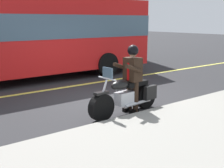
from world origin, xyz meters
TOP-DOWN VIEW (x-y plane):
  - ground_plane at (0.00, 0.00)m, footprint 80.00×80.00m
  - lane_center_stripe at (0.00, -2.00)m, footprint 60.00×0.16m
  - motorcycle_main at (0.22, 1.56)m, footprint 2.22×0.71m
  - rider_main at (0.03, 1.54)m, footprint 0.65×0.59m
  - bus_near at (0.82, -4.04)m, footprint 11.05×2.70m

SIDE VIEW (x-z plane):
  - ground_plane at x=0.00m, z-range 0.00..0.00m
  - lane_center_stripe at x=0.00m, z-range 0.00..0.01m
  - motorcycle_main at x=0.22m, z-range -0.18..1.08m
  - rider_main at x=0.03m, z-range 0.17..1.91m
  - bus_near at x=0.82m, z-range 0.22..3.52m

